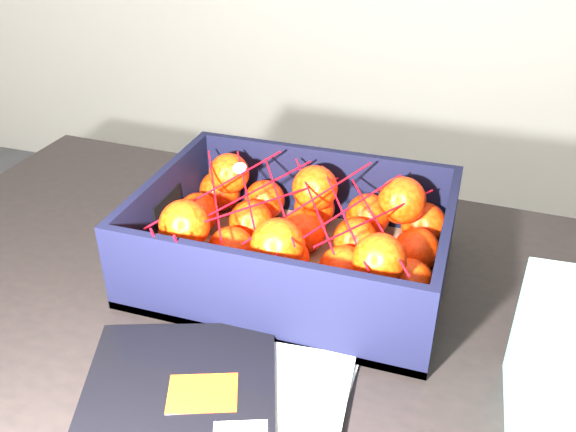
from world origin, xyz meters
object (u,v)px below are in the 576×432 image
(magazine_stack, at_px, (213,429))
(retail_carton, at_px, (552,351))
(produce_crate, at_px, (295,249))
(table, at_px, (255,366))

(magazine_stack, xyz_separation_m, retail_carton, (0.32, 0.15, 0.07))
(magazine_stack, xyz_separation_m, produce_crate, (-0.01, 0.30, 0.03))
(table, height_order, magazine_stack, magazine_stack)
(produce_crate, relative_size, retail_carton, 2.68)
(table, distance_m, retail_carton, 0.40)
(magazine_stack, bearing_deg, retail_carton, 24.77)
(retail_carton, bearing_deg, magazine_stack, -157.90)
(magazine_stack, height_order, produce_crate, produce_crate)
(retail_carton, bearing_deg, table, 169.26)
(magazine_stack, height_order, retail_carton, retail_carton)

